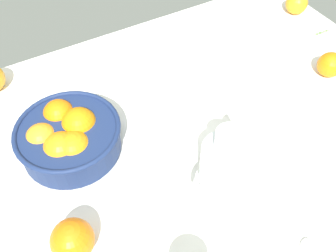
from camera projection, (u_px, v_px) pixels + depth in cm
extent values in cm
cube|color=white|center=(177.00, 134.00, 96.63)|extent=(139.98, 92.75, 3.00)
cylinder|color=navy|center=(73.00, 150.00, 90.83)|extent=(21.51, 21.51, 1.20)
cylinder|color=navy|center=(70.00, 139.00, 87.68)|extent=(23.39, 23.39, 7.06)
torus|color=navy|center=(67.00, 129.00, 84.99)|extent=(24.59, 24.59, 1.20)
sphere|color=orange|center=(80.00, 125.00, 87.72)|extent=(8.42, 8.42, 8.42)
sphere|color=orange|center=(59.00, 115.00, 89.91)|extent=(7.66, 7.66, 7.66)
sphere|color=orange|center=(42.00, 140.00, 86.01)|extent=(7.82, 7.82, 7.82)
sphere|color=orange|center=(62.00, 150.00, 83.93)|extent=(8.50, 8.50, 8.50)
sphere|color=orange|center=(74.00, 149.00, 84.37)|extent=(8.63, 8.63, 8.63)
cylinder|color=white|center=(224.00, 166.00, 81.14)|extent=(10.84, 10.84, 12.05)
cylinder|color=white|center=(229.00, 142.00, 74.53)|extent=(6.09, 6.09, 5.28)
cone|color=white|center=(245.00, 126.00, 74.80)|extent=(3.30, 3.46, 2.80)
torus|color=white|center=(204.00, 179.00, 77.64)|extent=(6.61, 2.35, 6.50)
cylinder|color=#F9B13B|center=(224.00, 171.00, 82.43)|extent=(9.98, 9.98, 8.66)
cylinder|color=white|center=(192.00, 94.00, 96.48)|extent=(8.33, 8.33, 10.76)
cylinder|color=yellow|center=(192.00, 100.00, 98.27)|extent=(7.33, 7.33, 6.04)
sphere|color=orange|center=(297.00, 3.00, 127.15)|extent=(7.36, 7.36, 7.36)
sphere|color=orange|center=(73.00, 240.00, 72.12)|extent=(8.62, 8.62, 8.62)
sphere|color=orange|center=(330.00, 65.00, 106.58)|extent=(7.26, 7.26, 7.26)
ellipsoid|color=silver|center=(306.00, 245.00, 75.43)|extent=(3.86, 3.43, 1.00)
cylinder|color=silver|center=(318.00, 220.00, 79.13)|extent=(9.47, 5.16, 0.70)
cylinder|color=#4E6D37|center=(322.00, 32.00, 122.38)|extent=(6.59, 0.56, 0.30)
sphere|color=#4E6D37|center=(327.00, 30.00, 122.84)|extent=(0.81, 0.81, 0.81)
sphere|color=#4E6D37|center=(324.00, 31.00, 122.46)|extent=(0.62, 0.62, 0.62)
sphere|color=#4E6D37|center=(320.00, 32.00, 122.07)|extent=(0.96, 0.96, 0.96)
sphere|color=#4E6D37|center=(317.00, 34.00, 121.68)|extent=(0.85, 0.85, 0.85)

